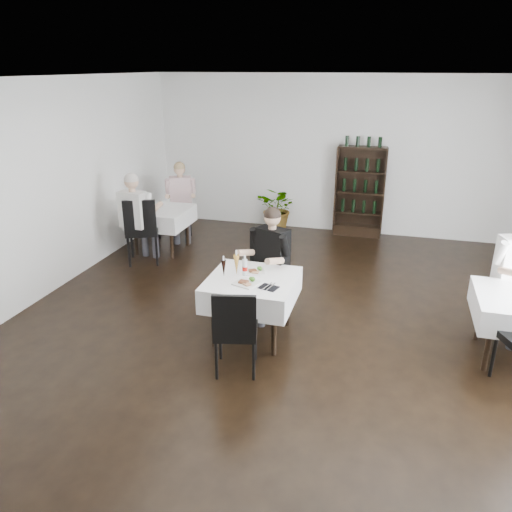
{
  "coord_description": "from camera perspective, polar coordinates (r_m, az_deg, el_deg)",
  "views": [
    {
      "loc": [
        1.21,
        -5.21,
        3.13
      ],
      "look_at": [
        -0.31,
        0.2,
        0.98
      ],
      "focal_mm": 35.0,
      "sensor_mm": 36.0,
      "label": 1
    }
  ],
  "objects": [
    {
      "name": "main_table",
      "position": [
        5.98,
        -0.47,
        -3.84
      ],
      "size": [
        1.03,
        1.03,
        0.77
      ],
      "color": "black",
      "rests_on": "ground"
    },
    {
      "name": "pilsner_dark",
      "position": [
        5.93,
        -3.71,
        -1.4
      ],
      "size": [
        0.06,
        0.06,
        0.26
      ],
      "color": "black",
      "rests_on": "main_table"
    },
    {
      "name": "coke_bottle",
      "position": [
        5.96,
        -1.28,
        -1.31
      ],
      "size": [
        0.06,
        0.06,
        0.25
      ],
      "color": "silver",
      "rests_on": "main_table"
    },
    {
      "name": "left_chair_near",
      "position": [
        8.41,
        -12.95,
        3.27
      ],
      "size": [
        0.68,
        0.68,
        1.13
      ],
      "color": "black",
      "rests_on": "ground"
    },
    {
      "name": "main_chair_near",
      "position": [
        5.28,
        -2.38,
        -8.13
      ],
      "size": [
        0.54,
        0.55,
        0.99
      ],
      "color": "black",
      "rests_on": "ground"
    },
    {
      "name": "napkin_cutlery",
      "position": [
        5.66,
        1.46,
        -3.59
      ],
      "size": [
        0.24,
        0.23,
        0.02
      ],
      "color": "black",
      "rests_on": "main_table"
    },
    {
      "name": "plate_far",
      "position": [
        6.07,
        -0.06,
        -1.75
      ],
      "size": [
        0.29,
        0.29,
        0.07
      ],
      "color": "white",
      "rests_on": "main_table"
    },
    {
      "name": "right_chair_far",
      "position": [
        6.94,
        27.16,
        -3.49
      ],
      "size": [
        0.48,
        0.49,
        0.93
      ],
      "color": "black",
      "rests_on": "ground"
    },
    {
      "name": "potted_tree",
      "position": [
        10.02,
        2.59,
        5.45
      ],
      "size": [
        1.0,
        0.93,
        0.9
      ],
      "primitive_type": "imported",
      "rotation": [
        0.0,
        0.0,
        -0.34
      ],
      "color": "#20561D",
      "rests_on": "ground"
    },
    {
      "name": "diner_left_near",
      "position": [
        8.41,
        -13.47,
        4.99
      ],
      "size": [
        0.61,
        0.63,
        1.54
      ],
      "color": "#3B3A41",
      "rests_on": "ground"
    },
    {
      "name": "plate_near",
      "position": [
        5.75,
        -1.04,
        -3.05
      ],
      "size": [
        0.32,
        0.32,
        0.08
      ],
      "color": "white",
      "rests_on": "main_table"
    },
    {
      "name": "room_shell",
      "position": [
        5.59,
        2.46,
        4.01
      ],
      "size": [
        9.0,
        9.0,
        9.0
      ],
      "color": "black",
      "rests_on": "ground"
    },
    {
      "name": "main_chair_far",
      "position": [
        6.64,
        0.8,
        -1.5
      ],
      "size": [
        0.53,
        0.53,
        1.03
      ],
      "color": "black",
      "rests_on": "ground"
    },
    {
      "name": "left_chair_far",
      "position": [
        9.73,
        -9.06,
        5.76
      ],
      "size": [
        0.6,
        0.6,
        1.08
      ],
      "color": "black",
      "rests_on": "ground"
    },
    {
      "name": "left_table",
      "position": [
        9.0,
        -10.82,
        4.42
      ],
      "size": [
        0.98,
        0.98,
        0.77
      ],
      "color": "black",
      "rests_on": "ground"
    },
    {
      "name": "wine_shelf",
      "position": [
        9.81,
        11.75,
        7.09
      ],
      "size": [
        0.9,
        0.28,
        1.75
      ],
      "color": "black",
      "rests_on": "ground"
    },
    {
      "name": "diner_main",
      "position": [
        6.38,
        1.44,
        0.1
      ],
      "size": [
        0.66,
        0.69,
        1.48
      ],
      "color": "#3B3A41",
      "rests_on": "ground"
    },
    {
      "name": "diner_left_far",
      "position": [
        9.49,
        -8.6,
        6.86
      ],
      "size": [
        0.65,
        0.69,
        1.47
      ],
      "color": "#3B3A41",
      "rests_on": "ground"
    },
    {
      "name": "pilsner_lager",
      "position": [
        5.96,
        -2.24,
        -1.0
      ],
      "size": [
        0.07,
        0.07,
        0.32
      ],
      "color": "#BE8630",
      "rests_on": "main_table"
    }
  ]
}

